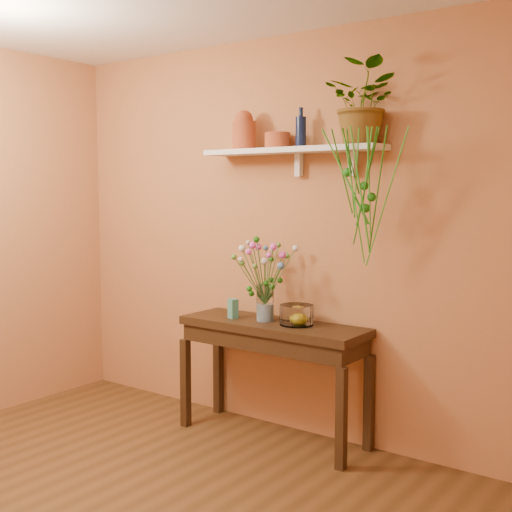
{
  "coord_description": "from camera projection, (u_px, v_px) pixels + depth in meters",
  "views": [
    {
      "loc": [
        2.44,
        -1.78,
        1.66
      ],
      "look_at": [
        0.0,
        1.55,
        1.25
      ],
      "focal_mm": 46.4,
      "sensor_mm": 36.0,
      "label": 1
    }
  ],
  "objects": [
    {
      "name": "room",
      "position": [
        47.0,
        262.0,
        2.89
      ],
      "size": [
        4.04,
        4.04,
        2.7
      ],
      "color": "brown",
      "rests_on": "ground"
    },
    {
      "name": "sideboard",
      "position": [
        273.0,
        339.0,
        4.39
      ],
      "size": [
        1.3,
        0.42,
        0.79
      ],
      "color": "#342110",
      "rests_on": "ground"
    },
    {
      "name": "wall_shelf",
      "position": [
        293.0,
        151.0,
        4.31
      ],
      "size": [
        1.3,
        0.24,
        0.19
      ],
      "color": "white",
      "rests_on": "room"
    },
    {
      "name": "terracotta_jug",
      "position": [
        244.0,
        131.0,
        4.51
      ],
      "size": [
        0.21,
        0.21,
        0.27
      ],
      "color": "#AC4E23",
      "rests_on": "wall_shelf"
    },
    {
      "name": "terracotta_pot",
      "position": [
        278.0,
        140.0,
        4.38
      ],
      "size": [
        0.21,
        0.21,
        0.1
      ],
      "primitive_type": "cylinder",
      "rotation": [
        0.0,
        0.0,
        -0.25
      ],
      "color": "#AC4E23",
      "rests_on": "wall_shelf"
    },
    {
      "name": "blue_bottle",
      "position": [
        301.0,
        131.0,
        4.28
      ],
      "size": [
        0.08,
        0.08,
        0.26
      ],
      "color": "#0C1736",
      "rests_on": "wall_shelf"
    },
    {
      "name": "spider_plant",
      "position": [
        365.0,
        103.0,
        3.98
      ],
      "size": [
        0.45,
        0.39,
        0.49
      ],
      "primitive_type": "imported",
      "rotation": [
        0.0,
        0.0,
        -0.01
      ],
      "color": "#1C6513",
      "rests_on": "wall_shelf"
    },
    {
      "name": "plant_fronds",
      "position": [
        362.0,
        186.0,
        3.87
      ],
      "size": [
        0.5,
        0.33,
        0.81
      ],
      "color": "#1C6513",
      "rests_on": "wall_shelf"
    },
    {
      "name": "glass_vase",
      "position": [
        265.0,
        306.0,
        4.42
      ],
      "size": [
        0.12,
        0.12,
        0.24
      ],
      "color": "white",
      "rests_on": "sideboard"
    },
    {
      "name": "bouquet",
      "position": [
        265.0,
        262.0,
        4.37
      ],
      "size": [
        0.37,
        0.38,
        0.45
      ],
      "color": "#386B28",
      "rests_on": "glass_vase"
    },
    {
      "name": "glass_bowl",
      "position": [
        296.0,
        316.0,
        4.29
      ],
      "size": [
        0.22,
        0.22,
        0.13
      ],
      "color": "white",
      "rests_on": "sideboard"
    },
    {
      "name": "lemon",
      "position": [
        298.0,
        318.0,
        4.29
      ],
      "size": [
        0.08,
        0.08,
        0.08
      ],
      "primitive_type": "sphere",
      "color": "yellow",
      "rests_on": "glass_bowl"
    },
    {
      "name": "carton",
      "position": [
        233.0,
        309.0,
        4.51
      ],
      "size": [
        0.08,
        0.07,
        0.13
      ],
      "primitive_type": "cube",
      "rotation": [
        0.0,
        0.0,
        -0.38
      ],
      "color": "teal",
      "rests_on": "sideboard"
    }
  ]
}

